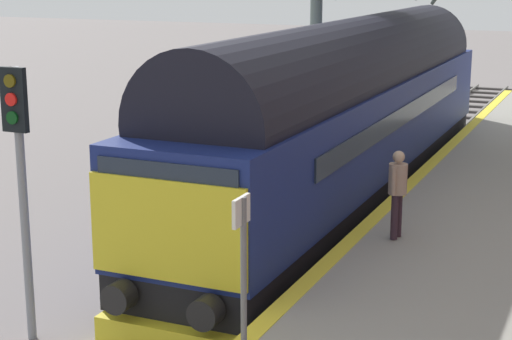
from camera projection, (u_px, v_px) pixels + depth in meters
The scene contains 7 objects.
ground_plane at pixel (244, 294), 15.60m from camera, with size 140.00×140.00×0.00m, color slate.
track_main at pixel (244, 291), 15.58m from camera, with size 2.50×60.00×0.15m.
station_platform at pixel (440, 298), 14.07m from camera, with size 4.00×44.00×1.01m.
diesel_locomotive at pixel (350, 110), 20.54m from camera, with size 2.74×18.37×4.68m.
signal_post_near at pixel (20, 168), 13.06m from camera, with size 0.44×0.22×4.41m.
platform_number_sign at pixel (243, 253), 10.51m from camera, with size 0.10×0.44×2.12m.
waiting_passenger at pixel (398, 186), 15.36m from camera, with size 0.38×0.51×1.64m.
Camera 1 is at (6.10, -13.30, 5.86)m, focal length 59.34 mm.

